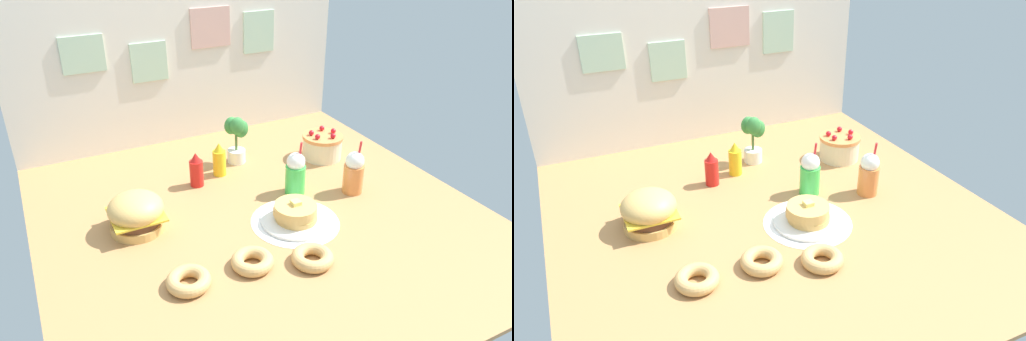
# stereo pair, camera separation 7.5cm
# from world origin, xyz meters

# --- Properties ---
(ground_plane) EXTENTS (2.03, 2.06, 0.02)m
(ground_plane) POSITION_xyz_m (0.00, 0.00, -0.01)
(ground_plane) COLOR #B27F4C
(back_wall) EXTENTS (2.03, 0.04, 0.92)m
(back_wall) POSITION_xyz_m (0.00, 1.03, 0.47)
(back_wall) COLOR silver
(back_wall) RESTS_ON ground_plane
(doily_mat) EXTENTS (0.42, 0.42, 0.00)m
(doily_mat) POSITION_xyz_m (0.11, -0.13, 0.00)
(doily_mat) COLOR white
(doily_mat) RESTS_ON ground_plane
(burger) EXTENTS (0.25, 0.25, 0.18)m
(burger) POSITION_xyz_m (-0.56, 0.15, 0.09)
(burger) COLOR #DBA859
(burger) RESTS_ON ground_plane
(pancake_stack) EXTENTS (0.32, 0.32, 0.11)m
(pancake_stack) POSITION_xyz_m (0.11, -0.13, 0.04)
(pancake_stack) COLOR white
(pancake_stack) RESTS_ON doily_mat
(layer_cake) EXTENTS (0.24, 0.24, 0.17)m
(layer_cake) POSITION_xyz_m (0.60, 0.39, 0.07)
(layer_cake) COLOR beige
(layer_cake) RESTS_ON ground_plane
(ketchup_bottle) EXTENTS (0.07, 0.07, 0.19)m
(ketchup_bottle) POSITION_xyz_m (-0.17, 0.41, 0.09)
(ketchup_bottle) COLOR red
(ketchup_bottle) RESTS_ON ground_plane
(mustard_bottle) EXTENTS (0.07, 0.07, 0.19)m
(mustard_bottle) POSITION_xyz_m (-0.02, 0.46, 0.09)
(mustard_bottle) COLOR yellow
(mustard_bottle) RESTS_ON ground_plane
(cream_soda_cup) EXTENTS (0.10, 0.10, 0.28)m
(cream_soda_cup) POSITION_xyz_m (0.25, 0.11, 0.11)
(cream_soda_cup) COLOR green
(cream_soda_cup) RESTS_ON ground_plane
(orange_float_cup) EXTENTS (0.10, 0.10, 0.28)m
(orange_float_cup) POSITION_xyz_m (0.52, -0.02, 0.11)
(orange_float_cup) COLOR orange
(orange_float_cup) RESTS_ON ground_plane
(donut_pink_glaze) EXTENTS (0.18, 0.18, 0.05)m
(donut_pink_glaze) POSITION_xyz_m (-0.48, -0.32, 0.03)
(donut_pink_glaze) COLOR tan
(donut_pink_glaze) RESTS_ON ground_plane
(donut_chocolate) EXTENTS (0.18, 0.18, 0.05)m
(donut_chocolate) POSITION_xyz_m (-0.21, -0.33, 0.03)
(donut_chocolate) COLOR tan
(donut_chocolate) RESTS_ON ground_plane
(donut_vanilla) EXTENTS (0.18, 0.18, 0.05)m
(donut_vanilla) POSITION_xyz_m (0.02, -0.42, 0.03)
(donut_vanilla) COLOR tan
(donut_vanilla) RESTS_ON ground_plane
(potted_plant) EXTENTS (0.13, 0.12, 0.29)m
(potted_plant) POSITION_xyz_m (0.13, 0.56, 0.15)
(potted_plant) COLOR white
(potted_plant) RESTS_ON ground_plane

